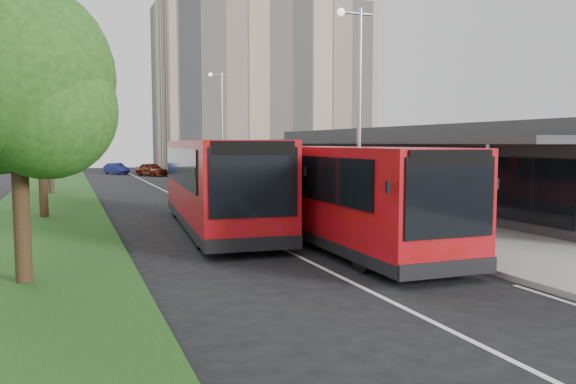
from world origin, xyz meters
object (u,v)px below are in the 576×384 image
Objects in this scene: tree_near at (16,89)px; bus_main at (343,195)px; car_near at (152,169)px; tree_far at (48,103)px; tree_mid at (40,107)px; bus_second at (218,184)px; lamp_post_far at (221,121)px; litter_bin at (315,194)px; lamp_post_near at (357,102)px; car_far at (116,169)px; bollard at (252,182)px.

bus_main is (8.94, 1.80, -2.80)m from tree_near.
bus_main is 2.86× the size of car_near.
tree_mid is at bearing -90.00° from tree_far.
bus_second is (6.18, 6.48, -2.69)m from tree_near.
car_near is at bearing 64.42° from tree_far.
tree_far is 11.21m from lamp_post_far.
litter_bin is (3.69, 10.33, -0.97)m from bus_main.
tree_far is 0.74× the size of bus_second.
lamp_post_near is (11.13, -19.05, -0.93)m from tree_far.
litter_bin is at bearing 46.02° from bus_second.
tree_mid reaches higher than car_far.
tree_mid is 35.29m from car_far.
lamp_post_near is 0.68× the size of bus_second.
bus_main is at bearing 11.40° from tree_near.
bollard is at bearing -11.06° from tree_far.
bus_main is at bearing -124.78° from lamp_post_near.
bus_second is at bearing -138.77° from litter_bin.
tree_near is at bearing -167.43° from bus_main.
car_near is (-2.54, 36.99, -4.06)m from lamp_post_near.
tree_far is 18.05m from litter_bin.
lamp_post_far is at bearing 79.80° from bus_second.
lamp_post_near is 42.20m from car_far.
tree_mid is 0.91× the size of lamp_post_near.
lamp_post_far is at bearing 49.32° from tree_mid.
lamp_post_near reaches higher than car_near.
tree_near is 42.97m from car_near.
tree_far is at bearing 113.12° from bus_main.
tree_mid is at bearing 147.64° from lamp_post_near.
tree_mid is 13.17m from lamp_post_near.
lamp_post_far is 0.73× the size of bus_main.
tree_far is at bearing 120.29° from lamp_post_near.
bus_main reaches higher than car_near.
tree_far is at bearing 114.22° from bus_second.
bollard is (12.33, 21.59, -3.75)m from tree_near.
tree_far is at bearing 90.00° from tree_mid.
car_far is (-0.53, 40.11, -1.11)m from bus_second.
tree_mid is 0.91× the size of lamp_post_far.
car_near is at bearing 98.50° from lamp_post_far.
tree_near is at bearing -119.74° from bollard.
bus_main is at bearing -108.81° from car_far.
bus_second reaches higher than car_near.
bus_second is at bearing -112.26° from car_far.
tree_mid is at bearing 90.00° from tree_near.
car_near reaches higher than litter_bin.
tree_far is 9.35× the size of litter_bin.
tree_mid is 17.07m from lamp_post_far.
car_far is at bearing 104.97° from bollard.
tree_near is 0.94× the size of tree_mid.
tree_near is at bearing -90.00° from tree_far.
tree_far is 2.28× the size of car_near.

